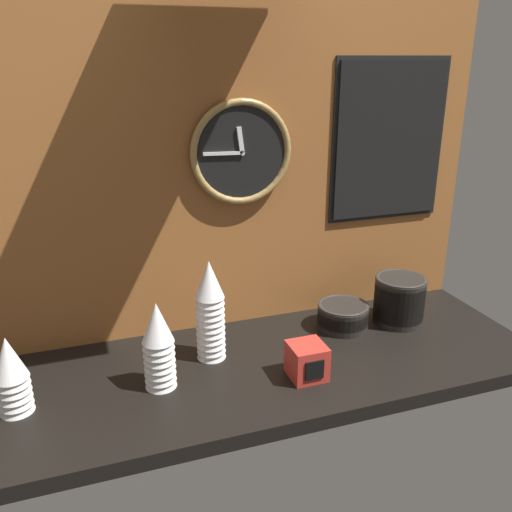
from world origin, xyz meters
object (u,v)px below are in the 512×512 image
bowl_stack_far_right (399,299)px  napkin_dispenser (307,361)px  cup_stack_center (210,310)px  cup_stack_far_left (11,375)px  menu_board (389,141)px  bowl_stack_right (343,315)px  cup_stack_center_left (159,346)px  wall_clock (241,152)px

bowl_stack_far_right → napkin_dispenser: (-0.40, -0.19, -0.03)m
cup_stack_center → bowl_stack_far_right: bearing=1.6°
cup_stack_far_left → bowl_stack_far_right: 1.11m
cup_stack_far_left → menu_board: bearing=13.4°
bowl_stack_far_right → menu_board: size_ratio=0.32×
bowl_stack_right → bowl_stack_far_right: bearing=-6.9°
cup_stack_far_left → cup_stack_center_left: (0.34, -0.01, 0.02)m
cup_stack_center_left → menu_board: menu_board is taller
cup_stack_center → menu_board: (0.63, 0.18, 0.40)m
cup_stack_center → wall_clock: wall_clock is taller
wall_clock → menu_board: 0.48m
cup_stack_far_left → bowl_stack_right: (0.92, 0.13, -0.06)m
cup_stack_far_left → bowl_stack_right: 0.93m
cup_stack_far_left → cup_stack_center_left: cup_stack_center_left is taller
napkin_dispenser → bowl_stack_far_right: bearing=25.9°
bowl_stack_right → cup_stack_far_left: bearing=-172.1°
bowl_stack_right → napkin_dispenser: napkin_dispenser is taller
bowl_stack_far_right → menu_board: (0.02, 0.16, 0.46)m
cup_stack_center_left → menu_board: 0.94m
cup_stack_far_left → napkin_dispenser: (0.71, -0.09, -0.05)m
cup_stack_center_left → menu_board: size_ratio=0.47×
cup_stack_center → cup_stack_far_left: bearing=-169.8°
cup_stack_center_left → wall_clock: wall_clock is taller
bowl_stack_right → wall_clock: size_ratio=0.53×
cup_stack_far_left → wall_clock: 0.82m
bowl_stack_far_right → cup_stack_center: bearing=-178.4°
cup_stack_center_left → wall_clock: 0.58m
cup_stack_center_left → napkin_dispenser: cup_stack_center_left is taller
wall_clock → bowl_stack_right: bearing=-24.7°
bowl_stack_far_right → napkin_dispenser: size_ratio=1.63×
cup_stack_center_left → bowl_stack_right: cup_stack_center_left is taller
cup_stack_far_left → cup_stack_center_left: size_ratio=0.84×
cup_stack_far_left → wall_clock: wall_clock is taller
cup_stack_center → napkin_dispenser: cup_stack_center is taller
bowl_stack_far_right → wall_clock: wall_clock is taller
cup_stack_center → napkin_dispenser: size_ratio=2.95×
bowl_stack_far_right → menu_board: bearing=83.3°
wall_clock → bowl_stack_far_right: bearing=-18.1°
napkin_dispenser → cup_stack_far_left: bearing=172.9°
cup_stack_far_left → wall_clock: bearing=21.9°
menu_board → cup_stack_far_left: bearing=-166.6°
bowl_stack_right → wall_clock: 0.58m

